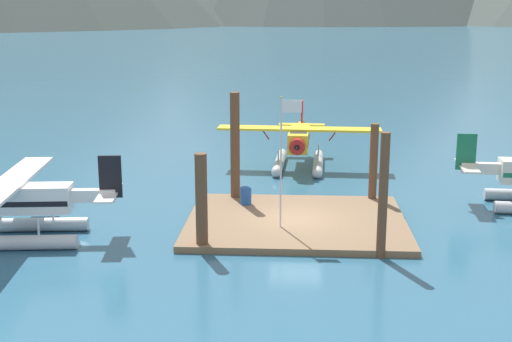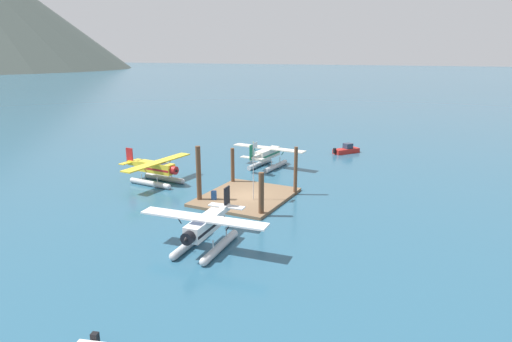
{
  "view_description": "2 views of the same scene",
  "coord_description": "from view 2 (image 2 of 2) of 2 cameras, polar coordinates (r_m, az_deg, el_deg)",
  "views": [
    {
      "loc": [
        -0.09,
        -31.33,
        10.17
      ],
      "look_at": [
        -2.07,
        2.28,
        2.08
      ],
      "focal_mm": 47.96,
      "sensor_mm": 36.0,
      "label": 1
    },
    {
      "loc": [
        -38.98,
        -20.84,
        14.77
      ],
      "look_at": [
        2.06,
        -0.15,
        2.51
      ],
      "focal_mm": 30.76,
      "sensor_mm": 36.0,
      "label": 2
    }
  ],
  "objects": [
    {
      "name": "seaplane_white_port_aft",
      "position": [
        34.64,
        -6.65,
        -7.56
      ],
      "size": [
        7.96,
        10.49,
        3.84
      ],
      "color": "#B7BABF",
      "rests_on": "ground"
    },
    {
      "name": "seaplane_cream_stbd_fwd",
      "position": [
        58.85,
        1.53,
        1.97
      ],
      "size": [
        7.98,
        10.46,
        3.84
      ],
      "color": "#B7BABF",
      "rests_on": "ground"
    },
    {
      "name": "seaplane_yellow_bow_centre",
      "position": [
        52.75,
        -12.81,
        0.07
      ],
      "size": [
        10.45,
        7.98,
        3.84
      ],
      "color": "#B7BABF",
      "rests_on": "ground"
    },
    {
      "name": "ground_plane",
      "position": [
        46.61,
        -1.3,
        -3.55
      ],
      "size": [
        1200.0,
        1200.0,
        0.0
      ],
      "primitive_type": "plane",
      "color": "#285670"
    },
    {
      "name": "fuel_drum",
      "position": [
        45.38,
        -5.5,
        -3.15
      ],
      "size": [
        0.62,
        0.62,
        0.88
      ],
      "color": "#1E4C99",
      "rests_on": "dock_platform"
    },
    {
      "name": "dock_platform",
      "position": [
        46.56,
        -1.31,
        -3.37
      ],
      "size": [
        10.38,
        8.5,
        0.3
      ],
      "primitive_type": "cube",
      "color": "brown",
      "rests_on": "ground"
    },
    {
      "name": "flagpole",
      "position": [
        44.4,
        -0.28,
        0.97
      ],
      "size": [
        0.95,
        0.1,
        6.05
      ],
      "color": "silver",
      "rests_on": "dock_platform"
    },
    {
      "name": "piling_near_right",
      "position": [
        47.23,
        5.17,
        -0.0
      ],
      "size": [
        0.39,
        0.39,
        5.29
      ],
      "primitive_type": "cylinder",
      "color": "brown",
      "rests_on": "ground"
    },
    {
      "name": "piling_near_left",
      "position": [
        40.91,
        0.69,
        -3.08
      ],
      "size": [
        0.51,
        0.51,
        4.25
      ],
      "primitive_type": "cylinder",
      "color": "brown",
      "rests_on": "ground"
    },
    {
      "name": "piling_far_right",
      "position": [
        51.19,
        -3.06,
        0.63
      ],
      "size": [
        0.43,
        0.43,
        4.29
      ],
      "primitive_type": "cylinder",
      "color": "brown",
      "rests_on": "ground"
    },
    {
      "name": "boat_red_open_se",
      "position": [
        69.25,
        11.74,
        2.71
      ],
      "size": [
        4.31,
        3.61,
        1.5
      ],
      "color": "#B2231E",
      "rests_on": "ground"
    },
    {
      "name": "piling_far_left",
      "position": [
        44.93,
        -7.46,
        -0.45
      ],
      "size": [
        0.5,
        0.5,
        5.9
      ],
      "primitive_type": "cylinder",
      "color": "brown",
      "rests_on": "ground"
    }
  ]
}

